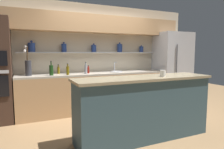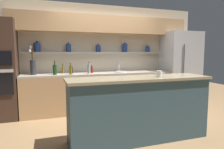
# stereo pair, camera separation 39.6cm
# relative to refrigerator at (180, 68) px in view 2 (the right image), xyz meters

# --- Properties ---
(ground_plane) EXTENTS (12.00, 12.00, 0.00)m
(ground_plane) POSITION_rel_refrigerator_xyz_m (-2.13, -1.20, -0.98)
(ground_plane) COLOR olive
(back_wall_unit) EXTENTS (5.20, 0.44, 2.60)m
(back_wall_unit) POSITION_rel_refrigerator_xyz_m (-2.13, 0.33, 0.57)
(back_wall_unit) COLOR beige
(back_wall_unit) RESTS_ON ground_plane
(back_counter_unit) EXTENTS (3.59, 0.62, 0.92)m
(back_counter_unit) POSITION_rel_refrigerator_xyz_m (-2.29, 0.04, -0.52)
(back_counter_unit) COLOR tan
(back_counter_unit) RESTS_ON ground_plane
(island_counter) EXTENTS (2.30, 0.61, 1.02)m
(island_counter) POSITION_rel_refrigerator_xyz_m (-2.13, -1.80, -0.47)
(island_counter) COLOR #334C56
(island_counter) RESTS_ON ground_plane
(refrigerator) EXTENTS (0.95, 0.73, 1.96)m
(refrigerator) POSITION_rel_refrigerator_xyz_m (0.00, 0.00, 0.00)
(refrigerator) COLOR #B7B7BC
(refrigerator) RESTS_ON ground_plane
(oven_tower) EXTENTS (0.62, 0.64, 2.09)m
(oven_tower) POSITION_rel_refrigerator_xyz_m (-4.41, 0.04, 0.06)
(oven_tower) COLOR #3D281E
(oven_tower) RESTS_ON ground_plane
(flower_vase) EXTENTS (0.15, 0.14, 0.64)m
(flower_vase) POSITION_rel_refrigerator_xyz_m (-3.79, 0.09, 0.15)
(flower_vase) COLOR #2D2D33
(flower_vase) RESTS_ON back_counter_unit
(sink_fixture) EXTENTS (0.31, 0.31, 0.25)m
(sink_fixture) POSITION_rel_refrigerator_xyz_m (-1.75, 0.05, -0.04)
(sink_fixture) COLOR #B7B7BC
(sink_fixture) RESTS_ON back_counter_unit
(bottle_sauce_0) EXTENTS (0.05, 0.05, 0.19)m
(bottle_sauce_0) POSITION_rel_refrigerator_xyz_m (-2.49, 0.03, 0.02)
(bottle_sauce_0) COLOR maroon
(bottle_sauce_0) RESTS_ON back_counter_unit
(bottle_spirit_1) EXTENTS (0.06, 0.06, 0.27)m
(bottle_spirit_1) POSITION_rel_refrigerator_xyz_m (-2.58, -0.07, 0.05)
(bottle_spirit_1) COLOR gray
(bottle_spirit_1) RESTS_ON back_counter_unit
(bottle_sauce_2) EXTENTS (0.05, 0.05, 0.18)m
(bottle_sauce_2) POSITION_rel_refrigerator_xyz_m (-2.94, 0.16, 0.02)
(bottle_sauce_2) COLOR black
(bottle_sauce_2) RESTS_ON back_counter_unit
(bottle_wine_3) EXTENTS (0.08, 0.08, 0.31)m
(bottle_wine_3) POSITION_rel_refrigerator_xyz_m (-3.34, -0.07, 0.05)
(bottle_wine_3) COLOR #193814
(bottle_wine_3) RESTS_ON back_counter_unit
(bottle_oil_4) EXTENTS (0.06, 0.06, 0.22)m
(bottle_oil_4) POSITION_rel_refrigerator_xyz_m (-3.15, 0.20, 0.03)
(bottle_oil_4) COLOR brown
(bottle_oil_4) RESTS_ON back_counter_unit
(bottle_oil_5) EXTENTS (0.06, 0.06, 0.25)m
(bottle_oil_5) POSITION_rel_refrigerator_xyz_m (-3.00, -0.12, 0.04)
(bottle_oil_5) COLOR brown
(bottle_oil_5) RESTS_ON back_counter_unit
(coffee_mug) EXTENTS (0.11, 0.09, 0.10)m
(coffee_mug) POSITION_rel_refrigerator_xyz_m (-1.83, -1.88, 0.09)
(coffee_mug) COLOR silver
(coffee_mug) RESTS_ON island_counter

